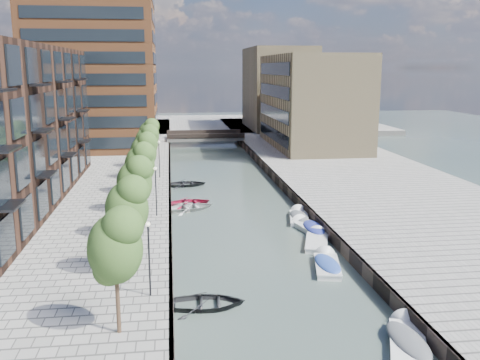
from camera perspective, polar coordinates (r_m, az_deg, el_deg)
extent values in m
plane|color=#38473F|center=(61.08, -1.75, -0.46)|extent=(300.00, 300.00, 0.00)
cube|color=gray|center=(64.52, 12.53, 0.38)|extent=(20.00, 140.00, 1.00)
cube|color=#332823|center=(60.69, -7.50, -0.15)|extent=(0.25, 140.00, 1.00)
cube|color=#332823|center=(61.87, 3.87, 0.15)|extent=(0.25, 140.00, 1.00)
cube|color=gray|center=(120.18, -4.64, 5.85)|extent=(80.00, 40.00, 1.00)
cube|color=black|center=(51.60, -23.39, 5.29)|extent=(8.00, 38.00, 14.00)
cube|color=brown|center=(85.16, -15.39, 13.46)|extent=(18.00, 18.00, 30.00)
cube|color=#95815B|center=(84.43, 7.66, 8.35)|extent=(12.00, 25.00, 14.00)
cube|color=#95815B|center=(109.67, 4.11, 9.73)|extent=(12.00, 20.00, 16.00)
cube|color=gray|center=(92.32, -3.76, 4.54)|extent=(13.00, 6.00, 0.60)
cube|color=#332823|center=(89.47, -3.65, 4.70)|extent=(13.00, 0.40, 0.80)
cube|color=#332823|center=(95.02, -3.88, 5.12)|extent=(13.00, 0.40, 0.80)
cylinder|color=#382619|center=(25.74, -12.91, -12.39)|extent=(0.20, 0.20, 3.20)
ellipsoid|color=#2B4B1C|center=(24.76, -13.20, -6.62)|extent=(2.50, 2.50, 3.25)
cylinder|color=#382619|center=(32.23, -11.78, -7.30)|extent=(0.20, 0.20, 3.20)
ellipsoid|color=#2B4B1C|center=(31.45, -11.99, -2.60)|extent=(2.50, 2.50, 3.25)
cylinder|color=#382619|center=(38.90, -11.05, -3.93)|extent=(0.20, 0.20, 3.20)
ellipsoid|color=#2B4B1C|center=(38.26, -11.21, 0.00)|extent=(2.50, 2.50, 3.25)
cylinder|color=#382619|center=(45.67, -10.54, -1.55)|extent=(0.20, 0.20, 3.20)
ellipsoid|color=#2B4B1C|center=(45.12, -10.67, 1.82)|extent=(2.50, 2.50, 3.25)
cylinder|color=#382619|center=(52.50, -10.16, 0.21)|extent=(0.20, 0.20, 3.20)
ellipsoid|color=#2B4B1C|center=(52.02, -10.27, 3.15)|extent=(2.50, 2.50, 3.25)
cylinder|color=#382619|center=(59.36, -9.87, 1.57)|extent=(0.20, 0.20, 3.20)
ellipsoid|color=#2B4B1C|center=(58.95, -9.96, 4.17)|extent=(2.50, 2.50, 3.25)
cylinder|color=#382619|center=(66.26, -9.64, 2.64)|extent=(0.20, 0.20, 3.20)
ellipsoid|color=#2B4B1C|center=(65.89, -9.72, 4.98)|extent=(2.50, 2.50, 3.25)
cylinder|color=black|center=(29.19, -9.66, -8.43)|extent=(0.10, 0.10, 4.00)
sphere|color=#FFF2CC|center=(28.57, -9.80, -4.66)|extent=(0.24, 0.24, 0.24)
cylinder|color=black|center=(44.55, -8.95, -1.30)|extent=(0.10, 0.10, 4.00)
sphere|color=#FFF2CC|center=(44.14, -9.03, 1.23)|extent=(0.24, 0.24, 0.24)
cylinder|color=black|center=(60.24, -8.61, 2.14)|extent=(0.10, 0.10, 4.00)
sphere|color=#FFF2CC|center=(59.94, -8.67, 4.03)|extent=(0.24, 0.24, 0.24)
imported|color=black|center=(30.65, -3.65, -13.35)|extent=(4.55, 3.36, 0.91)
imported|color=maroon|center=(52.31, -5.50, -2.62)|extent=(4.72, 3.75, 0.88)
imported|color=silver|center=(50.34, -5.44, -3.20)|extent=(5.39, 4.53, 0.95)
imported|color=black|center=(60.54, -5.79, -0.63)|extent=(4.76, 3.56, 0.94)
cube|color=silver|center=(36.22, 9.29, -9.33)|extent=(2.34, 4.30, 0.58)
cube|color=silver|center=(36.11, 9.30, -8.87)|extent=(2.42, 4.41, 0.09)
cone|color=silver|center=(38.10, 9.05, -8.16)|extent=(1.64, 1.10, 1.51)
ellipsoid|color=#214097|center=(36.09, 9.30, -8.80)|extent=(2.17, 3.94, 0.50)
cube|color=white|center=(27.70, 17.45, -16.71)|extent=(3.05, 4.55, 0.60)
cube|color=white|center=(27.55, 17.50, -16.11)|extent=(3.15, 4.66, 0.09)
cone|color=white|center=(29.58, 17.25, -14.67)|extent=(1.78, 1.36, 1.58)
ellipsoid|color=#4D4F53|center=(27.53, 17.50, -16.02)|extent=(2.82, 4.17, 0.52)
cube|color=silver|center=(40.75, 8.16, -6.85)|extent=(2.63, 4.37, 0.58)
cube|color=silver|center=(40.65, 8.17, -6.44)|extent=(2.73, 4.47, 0.09)
cone|color=silver|center=(42.69, 8.22, -5.92)|extent=(1.68, 1.20, 1.52)
cube|color=silver|center=(43.80, 7.87, -5.50)|extent=(2.58, 4.56, 0.61)
cube|color=silver|center=(43.70, 7.88, -5.09)|extent=(2.68, 4.67, 0.09)
cone|color=silver|center=(45.59, 6.55, -4.71)|extent=(1.75, 1.20, 1.59)
ellipsoid|color=navy|center=(43.69, 7.88, -5.04)|extent=(2.40, 4.17, 0.52)
cube|color=white|center=(46.95, 6.32, -4.27)|extent=(2.31, 4.30, 0.58)
cube|color=white|center=(46.86, 6.33, -3.91)|extent=(2.39, 4.40, 0.09)
cone|color=white|center=(48.90, 6.25, -3.56)|extent=(1.64, 1.09, 1.51)
ellipsoid|color=#4E5154|center=(46.85, 6.33, -3.86)|extent=(2.15, 3.93, 0.50)
imported|color=#949698|center=(86.56, 4.21, 4.25)|extent=(2.46, 3.81, 1.21)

